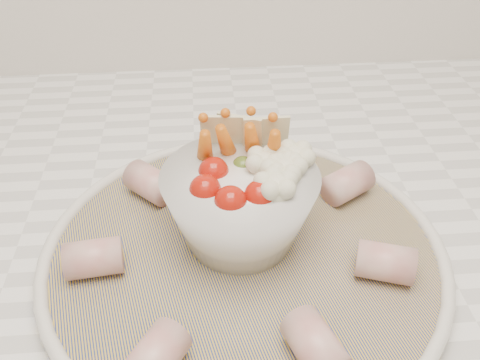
{
  "coord_description": "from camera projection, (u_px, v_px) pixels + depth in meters",
  "views": [
    {
      "loc": [
        0.12,
        1.0,
        1.28
      ],
      "look_at": [
        0.15,
        1.36,
        1.0
      ],
      "focal_mm": 40.0,
      "sensor_mm": 36.0,
      "label": 1
    }
  ],
  "objects": [
    {
      "name": "serving_platter",
      "position": [
        244.0,
        254.0,
        0.48
      ],
      "size": [
        0.44,
        0.44,
        0.02
      ],
      "color": "navy",
      "rests_on": "kitchen_counter"
    },
    {
      "name": "veggie_bowl",
      "position": [
        242.0,
        201.0,
        0.47
      ],
      "size": [
        0.14,
        0.14,
        0.11
      ],
      "color": "white",
      "rests_on": "serving_platter"
    },
    {
      "name": "cured_meat_rolls",
      "position": [
        243.0,
        237.0,
        0.47
      ],
      "size": [
        0.3,
        0.31,
        0.03
      ],
      "color": "#B55553",
      "rests_on": "serving_platter"
    }
  ]
}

